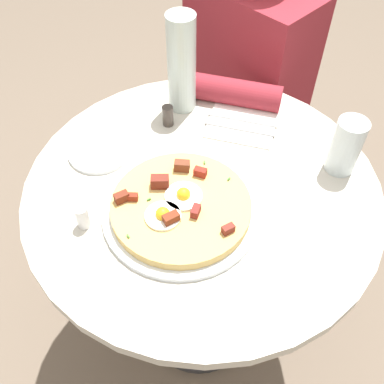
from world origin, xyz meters
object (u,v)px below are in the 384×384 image
knife (243,119)px  bread_plate (100,151)px  fork (240,128)px  water_glass (346,146)px  breakfast_pizza (180,206)px  pizza_plate (181,211)px  pepper_shaker (168,116)px  water_bottle (182,64)px  person_seated (244,107)px  salt_shaker (83,217)px  dining_table (201,229)px

knife → bread_plate: bearing=-146.2°
fork → water_glass: (0.25, 0.07, 0.06)m
knife → breakfast_pizza: bearing=-101.7°
pizza_plate → pepper_shaker: bearing=142.6°
water_bottle → pepper_shaker: bearing=-69.9°
person_seated → bread_plate: bearing=-85.9°
pepper_shaker → salt_shaker: bearing=-72.0°
pizza_plate → dining_table: bearing=106.0°
pizza_plate → water_glass: 0.40m
pizza_plate → water_bottle: bearing=135.6°
water_glass → pepper_shaker: water_glass is taller
bread_plate → pepper_shaker: pepper_shaker is taller
pizza_plate → bread_plate: 0.27m
fork → pizza_plate: bearing=-102.8°
person_seated → water_bottle: (0.06, -0.35, 0.37)m
knife → water_bottle: 0.21m
fork → pepper_shaker: 0.18m
person_seated → knife: person_seated is taller
dining_table → fork: fork is taller
person_seated → breakfast_pizza: (0.31, -0.60, 0.26)m
dining_table → water_bottle: 0.42m
pepper_shaker → fork: bearing=38.0°
bread_plate → knife: size_ratio=0.84×
person_seated → bread_plate: person_seated is taller
breakfast_pizza → pepper_shaker: 0.29m
dining_table → knife: size_ratio=4.50×
salt_shaker → knife: bearing=88.1°
breakfast_pizza → fork: 0.30m
fork → water_bottle: water_bottle is taller
salt_shaker → water_glass: bearing=61.5°
salt_shaker → pizza_plate: bearing=54.1°
water_glass → salt_shaker: (-0.28, -0.52, -0.04)m
water_bottle → bread_plate: bearing=-92.6°
pizza_plate → water_glass: bearing=65.4°
breakfast_pizza → pepper_shaker: bearing=142.3°
water_glass → salt_shaker: water_glass is taller
breakfast_pizza → pizza_plate: bearing=32.6°
salt_shaker → pepper_shaker: bearing=108.0°
bread_plate → pepper_shaker: size_ratio=2.75×
bread_plate → fork: bread_plate is taller
pepper_shaker → dining_table: bearing=-22.3°
breakfast_pizza → knife: size_ratio=1.66×
knife → water_glass: bearing=-21.9°
fork → water_glass: water_glass is taller
water_bottle → salt_shaker: water_bottle is taller
dining_table → pizza_plate: size_ratio=2.41×
knife → salt_shaker: (-0.02, -0.49, 0.02)m
dining_table → breakfast_pizza: (0.03, -0.09, 0.20)m
dining_table → pepper_shaker: (-0.20, 0.08, 0.20)m
bread_plate → water_glass: bearing=40.2°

